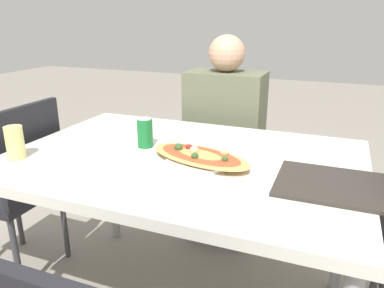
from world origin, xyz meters
name	(u,v)px	position (x,y,z in m)	size (l,w,h in m)	color
dining_table	(183,171)	(0.00, 0.00, 0.71)	(1.39, 0.97, 0.78)	silver
chair_far_seated	(229,151)	(-0.04, 0.82, 0.52)	(0.40, 0.40, 0.92)	black
chair_side_left	(19,183)	(-0.88, -0.02, 0.52)	(0.40, 0.40, 0.92)	black
person_seated	(224,124)	(-0.04, 0.70, 0.72)	(0.43, 0.27, 1.22)	#2D2D38
pizza_main	(200,157)	(0.08, -0.03, 0.80)	(0.47, 0.31, 0.06)	white
soda_can	(145,133)	(-0.20, 0.05, 0.84)	(0.07, 0.07, 0.12)	#197233
drink_glass	(15,143)	(-0.60, -0.26, 0.84)	(0.07, 0.07, 0.13)	#E0DB7F
serving_tray	(333,185)	(0.57, -0.08, 0.78)	(0.37, 0.30, 0.01)	#332D28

